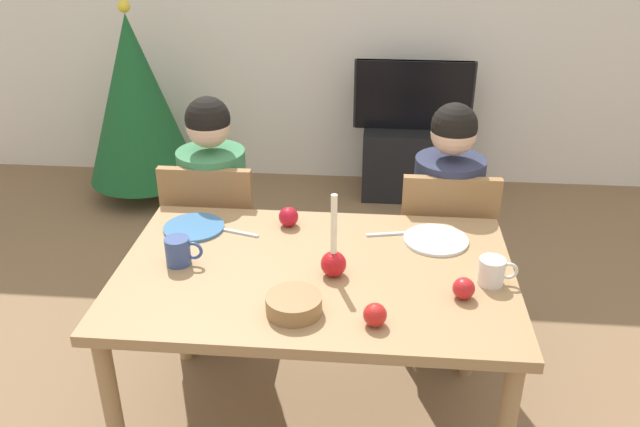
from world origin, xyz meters
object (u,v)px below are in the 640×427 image
Objects in this scene: christmas_tree at (136,99)px; apple_by_left_plate at (375,315)px; person_left_child at (216,224)px; apple_by_right_mug at (464,288)px; dining_table at (315,289)px; chair_left at (215,239)px; tv at (413,95)px; chair_right at (443,249)px; mug_left at (179,251)px; candle_centerpiece at (334,259)px; bowl_walnuts at (294,304)px; mug_right at (492,271)px; plate_right at (436,240)px; person_right_child at (444,234)px; plate_left at (194,227)px; apple_near_candle at (289,217)px; tv_stand at (409,161)px.

christmas_tree is 17.81× the size of apple_by_left_plate.
person_left_child reaches higher than apple_by_right_mug.
apple_by_left_plate reaches higher than dining_table.
chair_left is 1.95m from tv.
person_left_child is (-1.03, 0.03, 0.06)m from chair_right.
christmas_tree is (-1.82, -0.20, -0.02)m from tv.
chair_right reaches higher than mug_left.
apple_by_left_plate is at bearing -55.20° from dining_table.
candle_centerpiece reaches higher than mug_left.
chair_right is 0.79m from apple_by_right_mug.
apple_by_right_mug is at bearing 13.27° from bowl_walnuts.
chair_right is 2.91× the size of candle_centerpiece.
christmas_tree reaches higher than apple_by_right_mug.
mug_right is at bearing 19.21° from bowl_walnuts.
person_left_child reaches higher than mug_left.
candle_centerpiece is (0.07, -0.03, 0.15)m from dining_table.
chair_left is 3.67× the size of plate_right.
mug_left is at bearing -147.24° from person_right_child.
person_left_child is at bearing 180.00° from person_right_child.
person_left_child is at bearing 128.97° from dining_table.
bowl_walnuts is at bearing -48.48° from plate_left.
person_left_child is at bearing 178.21° from chair_right.
chair_left is 0.68m from mug_left.
tv is (0.44, 2.30, 0.04)m from dining_table.
mug_right reaches higher than apple_by_right_mug.
apple_near_candle is (-0.65, -0.29, 0.28)m from chair_right.
chair_right is at bearing -38.19° from christmas_tree.
plate_left is at bearing 152.82° from dining_table.
mug_left is (-1.00, -0.61, 0.29)m from chair_right.
plate_left is at bearing 152.98° from candle_centerpiece.
christmas_tree is at bearing -173.86° from tv.
tv is 2.35m from mug_right.
candle_centerpiece is 0.47m from plate_right.
mug_right reaches higher than plate_left.
chair_left reaches higher than bowl_walnuts.
tv is at bearing 85.14° from apple_by_left_plate.
mug_right is 0.14m from apple_by_right_mug.
apple_near_candle reaches higher than bowl_walnuts.
mug_left is 1.01× the size of mug_right.
christmas_tree is 7.37× the size of bowl_walnuts.
candle_centerpiece is at bearing 118.06° from apple_by_left_plate.
person_left_child is 0.88× the size of christmas_tree.
dining_table is at bearing 80.92° from bowl_walnuts.
bowl_walnuts is (0.44, -0.26, -0.02)m from mug_left.
person_right_child is 0.85m from candle_centerpiece.
tv_stand is 2.66m from bowl_walnuts.
apple_near_candle is at bearing -54.98° from christmas_tree.
person_left_child is at bearing 148.95° from mug_right.
mug_left is at bearing -111.80° from tv_stand.
person_right_child reaches higher than plate_left.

